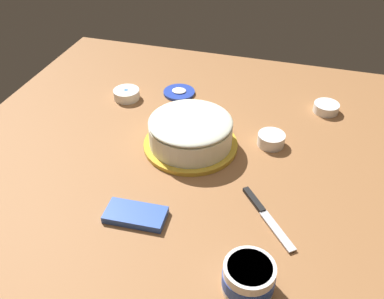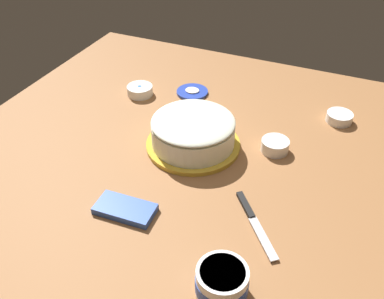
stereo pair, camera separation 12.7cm
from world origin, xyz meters
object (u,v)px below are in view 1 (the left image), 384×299
sprinkle_bowl_blue (126,94)px  sprinkle_bowl_orange (326,107)px  frosting_tub (249,277)px  frosting_tub_lid (179,92)px  sprinkle_bowl_yellow (271,139)px  frosted_cake (191,133)px  candy_box_lower (136,215)px  spreading_knife (263,212)px

sprinkle_bowl_blue → sprinkle_bowl_orange: sprinkle_bowl_blue is taller
frosting_tub → sprinkle_bowl_orange: bearing=-99.7°
frosting_tub_lid → sprinkle_bowl_blue: sprinkle_bowl_blue is taller
frosting_tub_lid → sprinkle_bowl_yellow: (-0.38, 0.22, 0.01)m
frosting_tub_lid → frosted_cake: bearing=114.0°
frosted_cake → sprinkle_bowl_orange: 0.52m
sprinkle_bowl_orange → candy_box_lower: (0.45, 0.66, -0.01)m
frosted_cake → sprinkle_bowl_blue: frosted_cake is taller
frosting_tub → frosting_tub_lid: frosting_tub is taller
candy_box_lower → spreading_knife: bearing=-164.3°
spreading_knife → sprinkle_bowl_orange: (-0.14, -0.55, 0.01)m
sprinkle_bowl_blue → sprinkle_bowl_yellow: size_ratio=1.11×
frosted_cake → sprinkle_bowl_yellow: 0.26m
frosting_tub → candy_box_lower: bearing=-21.9°
frosting_tub_lid → sprinkle_bowl_orange: 0.54m
sprinkle_bowl_yellow → candy_box_lower: bearing=54.8°
frosting_tub_lid → spreading_knife: bearing=127.1°
frosting_tub → sprinkle_bowl_orange: (-0.13, -0.79, -0.02)m
frosting_tub_lid → sprinkle_bowl_orange: bearing=-177.2°
frosted_cake → sprinkle_bowl_yellow: size_ratio=3.45×
sprinkle_bowl_blue → sprinkle_bowl_orange: size_ratio=1.09×
spreading_knife → sprinkle_bowl_orange: sprinkle_bowl_orange is taller
frosting_tub_lid → candy_box_lower: bearing=97.6°
frosting_tub → sprinkle_bowl_orange: 0.80m
sprinkle_bowl_yellow → frosting_tub_lid: bearing=-30.5°
sprinkle_bowl_orange → sprinkle_bowl_blue: bearing=9.0°
sprinkle_bowl_orange → candy_box_lower: sprinkle_bowl_orange is taller
frosted_cake → sprinkle_bowl_blue: 0.38m
sprinkle_bowl_orange → candy_box_lower: 0.80m
spreading_knife → sprinkle_bowl_blue: bearing=-37.5°
frosted_cake → sprinkle_bowl_orange: size_ratio=3.38×
candy_box_lower → frosting_tub: bearing=155.1°
frosting_tub → sprinkle_bowl_yellow: size_ratio=1.34×
frosting_tub → frosting_tub_lid: bearing=-62.2°
sprinkle_bowl_yellow → sprinkle_bowl_orange: bearing=-122.7°
spreading_knife → sprinkle_bowl_orange: size_ratio=2.22×
frosting_tub_lid → candy_box_lower: 0.64m
frosting_tub → frosting_tub_lid: (0.40, -0.76, -0.03)m
sprinkle_bowl_blue → sprinkle_bowl_orange: 0.72m
sprinkle_bowl_orange → frosted_cake: bearing=39.3°
spreading_knife → sprinkle_bowl_blue: (0.58, -0.44, 0.01)m
frosted_cake → sprinkle_bowl_orange: (-0.40, -0.33, -0.03)m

